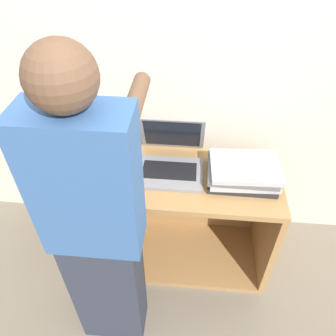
# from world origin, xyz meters

# --- Properties ---
(ground_plane) EXTENTS (12.00, 12.00, 0.00)m
(ground_plane) POSITION_xyz_m (0.00, 0.00, 0.00)
(ground_plane) COLOR #756B5B
(wall_back) EXTENTS (8.00, 0.05, 2.40)m
(wall_back) POSITION_xyz_m (0.00, 0.65, 1.20)
(wall_back) COLOR beige
(wall_back) RESTS_ON ground_plane
(cart) EXTENTS (1.26, 0.54, 0.75)m
(cart) POSITION_xyz_m (0.00, 0.34, 0.37)
(cart) COLOR #A87A47
(cart) RESTS_ON ground_plane
(laptop_open) EXTENTS (0.37, 0.38, 0.27)m
(laptop_open) POSITION_xyz_m (0.00, 0.33, 0.80)
(laptop_open) COLOR gray
(laptop_open) RESTS_ON cart
(laptop_stack_left) EXTENTS (0.40, 0.29, 0.13)m
(laptop_stack_left) POSITION_xyz_m (-0.40, 0.27, 0.81)
(laptop_stack_left) COLOR gray
(laptop_stack_left) RESTS_ON cart
(laptop_stack_right) EXTENTS (0.39, 0.29, 0.11)m
(laptop_stack_right) POSITION_xyz_m (0.40, 0.27, 0.80)
(laptop_stack_right) COLOR #232326
(laptop_stack_right) RESTS_ON cart
(person) EXTENTS (0.40, 0.53, 1.69)m
(person) POSITION_xyz_m (-0.27, -0.24, 0.85)
(person) COLOR #2D3342
(person) RESTS_ON ground_plane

